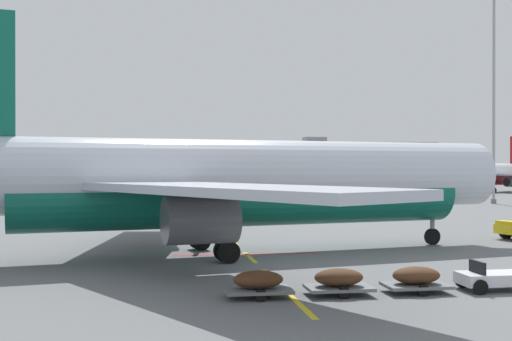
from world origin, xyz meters
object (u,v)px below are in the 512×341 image
airliner_foreground (237,181)px  baggage_train (379,280)px  apron_light_mast_far (494,70)px  airliner_mid_left (478,174)px

airliner_foreground → baggage_train: 12.61m
apron_light_mast_far → airliner_foreground: bearing=-132.4°
airliner_mid_left → baggage_train: (-51.39, -88.36, -2.96)m
baggage_train → apron_light_mast_far: 66.87m
airliner_foreground → apron_light_mast_far: 59.44m
airliner_mid_left → apron_light_mast_far: 40.15m
apron_light_mast_far → baggage_train: bearing=-123.0°
apron_light_mast_far → airliner_mid_left: bearing=64.7°
airliner_mid_left → apron_light_mast_far: size_ratio=1.05×
airliner_mid_left → apron_light_mast_far: bearing=-115.3°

